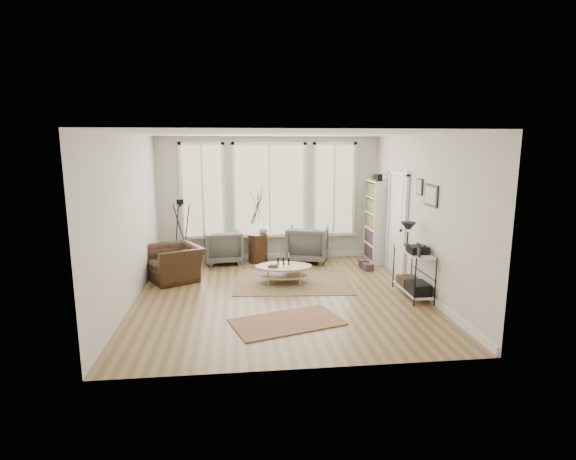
{
  "coord_description": "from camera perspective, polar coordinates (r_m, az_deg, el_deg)",
  "views": [
    {
      "loc": [
        -0.75,
        -7.81,
        2.73
      ],
      "look_at": [
        0.2,
        0.6,
        1.1
      ],
      "focal_mm": 28.0,
      "sensor_mm": 36.0,
      "label": 1
    }
  ],
  "objects": [
    {
      "name": "coffee_table",
      "position": [
        8.93,
        -0.6,
        -5.04
      ],
      "size": [
        1.17,
        0.79,
        0.51
      ],
      "color": "tan",
      "rests_on": "ground"
    },
    {
      "name": "book_stack_near",
      "position": [
        10.29,
        9.59,
        -4.15
      ],
      "size": [
        0.23,
        0.28,
        0.17
      ],
      "primitive_type": "cube",
      "rotation": [
        0.0,
        0.0,
        -0.1
      ],
      "color": "maroon",
      "rests_on": "ground"
    },
    {
      "name": "rug_runner",
      "position": [
        7.11,
        -0.11,
        -11.57
      ],
      "size": [
        1.87,
        1.38,
        0.01
      ],
      "primitive_type": "cube",
      "rotation": [
        0.0,
        0.0,
        0.3
      ],
      "color": "brown",
      "rests_on": "ground"
    },
    {
      "name": "armchair_right",
      "position": [
        10.55,
        2.5,
        -1.73
      ],
      "size": [
        1.13,
        1.15,
        0.84
      ],
      "primitive_type": "imported",
      "rotation": [
        0.0,
        0.0,
        2.84
      ],
      "color": "#63635F",
      "rests_on": "ground"
    },
    {
      "name": "vase",
      "position": [
        10.45,
        -3.15,
        0.24
      ],
      "size": [
        0.31,
        0.31,
        0.26
      ],
      "primitive_type": "imported",
      "rotation": [
        0.0,
        0.0,
        0.31
      ],
      "color": "silver",
      "rests_on": "side_table"
    },
    {
      "name": "low_shelf",
      "position": [
        8.44,
        15.64,
        -4.76
      ],
      "size": [
        0.38,
        1.08,
        1.3
      ],
      "color": "white",
      "rests_on": "ground"
    },
    {
      "name": "accent_chair",
      "position": [
        9.44,
        -14.22,
        -4.06
      ],
      "size": [
        1.39,
        1.34,
        0.7
      ],
      "primitive_type": "imported",
      "rotation": [
        0.0,
        0.0,
        -1.07
      ],
      "color": "#362214",
      "rests_on": "ground"
    },
    {
      "name": "armchair_left",
      "position": [
        10.52,
        -8.26,
        -2.07
      ],
      "size": [
        0.93,
        0.95,
        0.77
      ],
      "primitive_type": "imported",
      "rotation": [
        0.0,
        0.0,
        3.28
      ],
      "color": "#63635F",
      "rests_on": "ground"
    },
    {
      "name": "wall_art",
      "position": [
        8.29,
        17.33,
        4.5
      ],
      "size": [
        0.04,
        0.88,
        0.44
      ],
      "color": "black",
      "rests_on": "ground"
    },
    {
      "name": "door",
      "position": [
        9.69,
        13.69,
        1.04
      ],
      "size": [
        0.09,
        1.06,
        2.22
      ],
      "color": "silver",
      "rests_on": "ground"
    },
    {
      "name": "room",
      "position": [
        7.98,
        -0.82,
        1.49
      ],
      "size": [
        5.5,
        5.54,
        2.9
      ],
      "color": "olive",
      "rests_on": "ground"
    },
    {
      "name": "bay_window",
      "position": [
        10.61,
        -2.37,
        4.83
      ],
      "size": [
        4.14,
        0.12,
        2.24
      ],
      "color": "#D7C585",
      "rests_on": "ground"
    },
    {
      "name": "book_stack_far",
      "position": [
        10.01,
        10.07,
        -4.64
      ],
      "size": [
        0.22,
        0.26,
        0.15
      ],
      "primitive_type": "cube",
      "rotation": [
        0.0,
        0.0,
        0.15
      ],
      "color": "maroon",
      "rests_on": "ground"
    },
    {
      "name": "rug_main",
      "position": [
        9.07,
        0.58,
        -6.57
      ],
      "size": [
        2.44,
        1.91,
        0.01
      ],
      "primitive_type": "cube",
      "rotation": [
        0.0,
        0.0,
        -0.08
      ],
      "color": "brown",
      "rests_on": "ground"
    },
    {
      "name": "bookcase",
      "position": [
        10.68,
        11.01,
        1.14
      ],
      "size": [
        0.31,
        0.85,
        2.06
      ],
      "color": "white",
      "rests_on": "ground"
    },
    {
      "name": "tripod_camera",
      "position": [
        10.36,
        -13.36,
        -0.7
      ],
      "size": [
        0.53,
        0.53,
        1.51
      ],
      "color": "black",
      "rests_on": "ground"
    },
    {
      "name": "side_table",
      "position": [
        10.38,
        -3.87,
        0.74
      ],
      "size": [
        0.45,
        0.45,
        1.88
      ],
      "color": "#362214",
      "rests_on": "ground"
    }
  ]
}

